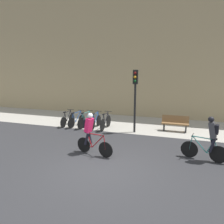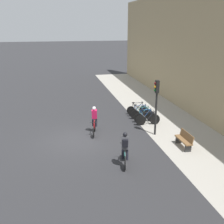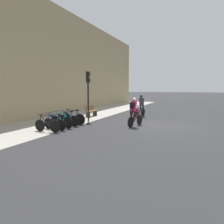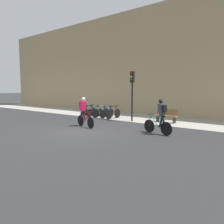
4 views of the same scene
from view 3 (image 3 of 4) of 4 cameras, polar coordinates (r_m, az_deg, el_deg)
name	(u,v)px [view 3 (image 3 of 4)]	position (r m, az deg, el deg)	size (l,w,h in m)	color
ground	(157,125)	(13.97, 11.60, -3.47)	(200.00, 200.00, 0.00)	#2B2B2D
kerb_strip	(66,119)	(16.58, -11.98, -1.91)	(44.00, 4.50, 0.01)	#A39E93
building_facade	(36,58)	(18.11, -19.20, 13.29)	(44.00, 0.60, 9.28)	tan
cyclist_pink	(134,111)	(13.19, 5.73, 0.20)	(1.74, 0.59, 1.77)	black
cyclist_grey	(141,105)	(17.84, 7.60, 1.80)	(1.72, 0.57, 1.78)	black
parked_bike_0	(47,125)	(12.14, -16.55, -3.21)	(0.46, 1.64, 0.96)	black
parked_bike_1	(55,123)	(12.64, -14.73, -2.80)	(0.48, 1.66, 0.95)	black
parked_bike_2	(61,121)	(13.14, -13.07, -2.31)	(0.46, 1.71, 0.98)	black
parked_bike_3	(68,120)	(13.66, -11.52, -1.98)	(0.46, 1.65, 0.97)	black
parked_bike_4	(73,118)	(14.19, -10.09, -1.58)	(0.46, 1.74, 0.99)	black
traffic_light_pole	(88,87)	(15.51, -6.23, 6.55)	(0.26, 0.30, 3.47)	black
bench	(91,111)	(17.96, -5.52, 0.31)	(1.50, 0.44, 0.89)	brown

